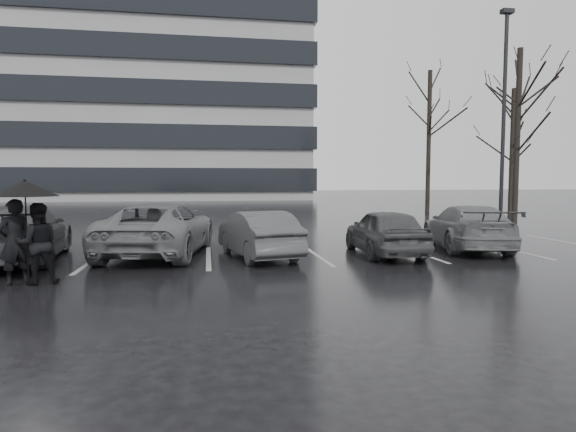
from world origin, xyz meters
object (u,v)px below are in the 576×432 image
Objects in this scene: car_main at (385,231)px; lamp_post at (503,132)px; car_west_b at (159,229)px; car_west_c at (18,234)px; tree_east at (517,136)px; car_east at (467,227)px; tree_ne at (512,152)px; tree_north at (429,142)px; car_west_a at (258,234)px; pedestrian_right at (37,244)px; pedestrian_left at (15,242)px.

car_main is 8.59m from lamp_post.
car_west_b is 3.29m from car_west_c.
lamp_post is 1.04× the size of tree_east.
car_east is 10.92m from tree_east.
tree_ne is (9.39, 11.77, 2.87)m from car_east.
tree_north is at bearing 98.13° from tree_east.
tree_east is at bearing 49.40° from lamp_post.
car_east is (8.58, -0.36, -0.06)m from car_west_b.
car_east is (6.06, 0.48, 0.04)m from car_west_a.
lamp_post reaches higher than car_west_c.
tree_north is at bearing 139.40° from tree_ne.
lamp_post is (14.23, 7.07, 3.02)m from pedestrian_right.
pedestrian_right is at bearing -132.72° from tree_north.
pedestrian_right is at bearing -153.59° from lamp_post.
tree_north is at bearing -152.23° from pedestrian_right.
car_west_b is (-2.53, 0.84, 0.09)m from car_west_a.
tree_east is at bearing -122.01° from tree_ne.
pedestrian_left is 0.41m from pedestrian_right.
car_west_a is 5.10m from pedestrian_right.
tree_ne reaches higher than car_west_c.
tree_north is (-3.50, 3.00, 0.75)m from tree_ne.
car_east is at bearing 153.59° from pedestrian_left.
car_west_c reaches higher than car_east.
car_east reaches higher than car_west_a.
car_main is 0.77× the size of car_west_c.
pedestrian_left is at bearing 28.59° from car_east.
lamp_post is at bearing -101.40° from tree_north.
tree_east is at bearing -81.87° from tree_north.
pedestrian_left is at bearing -148.95° from tree_east.
tree_ne is at bearing -138.44° from car_west_b.
lamp_post is (6.44, 4.71, 3.18)m from car_main.
car_west_b is 17.47m from tree_east.
car_west_c reaches higher than car_west_a.
car_west_b is 20.73m from tree_north.
tree_north is (-1.00, 7.00, 0.25)m from tree_east.
car_west_c is (-9.12, 0.42, 0.07)m from car_main.
pedestrian_left is at bearing -154.34° from lamp_post.
car_west_c is at bearing -83.93° from pedestrian_right.
lamp_post is at bearing -118.95° from car_east.
tree_north is (16.39, 17.75, 3.48)m from pedestrian_right.
car_main is at bearing 26.38° from car_east.
lamp_post reaches higher than car_west_a.
car_main is 2.22× the size of pedestrian_left.
car_west_c is 0.57× the size of lamp_post.
tree_east is (9.59, 8.39, 3.39)m from car_main.
tree_east reaches higher than pedestrian_left.
car_west_a is 2.66m from car_west_b.
car_east is 0.52× the size of lamp_post.
pedestrian_right is (-1.91, -3.34, 0.08)m from car_west_b.
tree_east is at bearing -159.54° from car_west_a.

